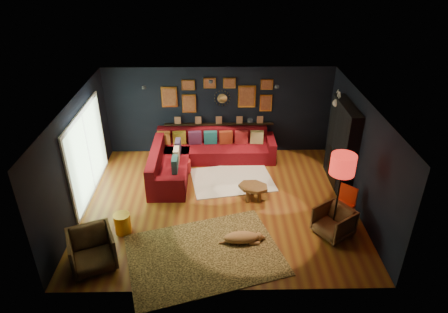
{
  "coord_description": "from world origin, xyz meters",
  "views": [
    {
      "loc": [
        -0.05,
        -8.01,
        5.73
      ],
      "look_at": [
        0.11,
        0.3,
        1.14
      ],
      "focal_mm": 32.0,
      "sensor_mm": 36.0,
      "label": 1
    }
  ],
  "objects_px": {
    "pouf": "(182,166)",
    "floor_lamp": "(343,167)",
    "sectional": "(197,156)",
    "gold_stool": "(123,223)",
    "dog": "(241,236)",
    "armchair_right": "(334,221)",
    "armchair_left": "(92,248)",
    "orange_chair": "(345,202)",
    "coffee_table": "(253,188)"
  },
  "relations": [
    {
      "from": "coffee_table",
      "to": "orange_chair",
      "type": "bearing_deg",
      "value": -23.73
    },
    {
      "from": "armchair_left",
      "to": "armchair_right",
      "type": "relative_size",
      "value": 1.18
    },
    {
      "from": "armchair_left",
      "to": "gold_stool",
      "type": "height_order",
      "value": "armchair_left"
    },
    {
      "from": "orange_chair",
      "to": "dog",
      "type": "height_order",
      "value": "orange_chair"
    },
    {
      "from": "pouf",
      "to": "orange_chair",
      "type": "distance_m",
      "value": 4.45
    },
    {
      "from": "armchair_right",
      "to": "coffee_table",
      "type": "bearing_deg",
      "value": -163.71
    },
    {
      "from": "sectional",
      "to": "armchair_left",
      "type": "height_order",
      "value": "sectional"
    },
    {
      "from": "pouf",
      "to": "gold_stool",
      "type": "height_order",
      "value": "gold_stool"
    },
    {
      "from": "coffee_table",
      "to": "dog",
      "type": "height_order",
      "value": "coffee_table"
    },
    {
      "from": "sectional",
      "to": "gold_stool",
      "type": "relative_size",
      "value": 7.44
    },
    {
      "from": "sectional",
      "to": "pouf",
      "type": "relative_size",
      "value": 6.71
    },
    {
      "from": "floor_lamp",
      "to": "dog",
      "type": "relative_size",
      "value": 1.86
    },
    {
      "from": "coffee_table",
      "to": "sectional",
      "type": "bearing_deg",
      "value": 130.89
    },
    {
      "from": "pouf",
      "to": "coffee_table",
      "type": "bearing_deg",
      "value": -35.89
    },
    {
      "from": "sectional",
      "to": "orange_chair",
      "type": "bearing_deg",
      "value": -36.51
    },
    {
      "from": "dog",
      "to": "armchair_right",
      "type": "bearing_deg",
      "value": 3.73
    },
    {
      "from": "pouf",
      "to": "armchair_right",
      "type": "bearing_deg",
      "value": -37.67
    },
    {
      "from": "coffee_table",
      "to": "floor_lamp",
      "type": "distance_m",
      "value": 2.43
    },
    {
      "from": "sectional",
      "to": "gold_stool",
      "type": "bearing_deg",
      "value": -118.25
    },
    {
      "from": "coffee_table",
      "to": "armchair_right",
      "type": "relative_size",
      "value": 1.22
    },
    {
      "from": "sectional",
      "to": "dog",
      "type": "xyz_separation_m",
      "value": [
        1.05,
        -3.24,
        -0.14
      ]
    },
    {
      "from": "gold_stool",
      "to": "dog",
      "type": "relative_size",
      "value": 0.45
    },
    {
      "from": "gold_stool",
      "to": "orange_chair",
      "type": "xyz_separation_m",
      "value": [
        4.94,
        0.31,
        0.29
      ]
    },
    {
      "from": "floor_lamp",
      "to": "dog",
      "type": "height_order",
      "value": "floor_lamp"
    },
    {
      "from": "pouf",
      "to": "orange_chair",
      "type": "xyz_separation_m",
      "value": [
        3.85,
        -2.22,
        0.33
      ]
    },
    {
      "from": "armchair_right",
      "to": "gold_stool",
      "type": "xyz_separation_m",
      "value": [
        -4.59,
        0.16,
        -0.13
      ]
    },
    {
      "from": "armchair_left",
      "to": "gold_stool",
      "type": "bearing_deg",
      "value": 47.35
    },
    {
      "from": "gold_stool",
      "to": "coffee_table",
      "type": "bearing_deg",
      "value": 21.77
    },
    {
      "from": "armchair_right",
      "to": "floor_lamp",
      "type": "distance_m",
      "value": 1.25
    },
    {
      "from": "sectional",
      "to": "pouf",
      "type": "bearing_deg",
      "value": -144.31
    },
    {
      "from": "dog",
      "to": "pouf",
      "type": "bearing_deg",
      "value": 113.82
    },
    {
      "from": "armchair_left",
      "to": "coffee_table",
      "type": "bearing_deg",
      "value": 10.67
    },
    {
      "from": "armchair_right",
      "to": "dog",
      "type": "distance_m",
      "value": 2.03
    },
    {
      "from": "orange_chair",
      "to": "coffee_table",
      "type": "bearing_deg",
      "value": -159.74
    },
    {
      "from": "sectional",
      "to": "armchair_right",
      "type": "height_order",
      "value": "sectional"
    },
    {
      "from": "pouf",
      "to": "dog",
      "type": "distance_m",
      "value": 3.29
    },
    {
      "from": "pouf",
      "to": "floor_lamp",
      "type": "height_order",
      "value": "floor_lamp"
    },
    {
      "from": "sectional",
      "to": "armchair_left",
      "type": "relative_size",
      "value": 3.97
    },
    {
      "from": "coffee_table",
      "to": "gold_stool",
      "type": "xyz_separation_m",
      "value": [
        -2.96,
        -1.18,
        -0.1
      ]
    },
    {
      "from": "pouf",
      "to": "armchair_right",
      "type": "xyz_separation_m",
      "value": [
        3.49,
        -2.7,
        0.17
      ]
    },
    {
      "from": "sectional",
      "to": "pouf",
      "type": "distance_m",
      "value": 0.54
    },
    {
      "from": "armchair_right",
      "to": "orange_chair",
      "type": "bearing_deg",
      "value": 109.42
    },
    {
      "from": "pouf",
      "to": "armchair_right",
      "type": "height_order",
      "value": "armchair_right"
    },
    {
      "from": "pouf",
      "to": "armchair_left",
      "type": "distance_m",
      "value": 3.85
    },
    {
      "from": "pouf",
      "to": "orange_chair",
      "type": "relative_size",
      "value": 0.57
    },
    {
      "from": "armchair_left",
      "to": "floor_lamp",
      "type": "bearing_deg",
      "value": -11.45
    },
    {
      "from": "armchair_left",
      "to": "orange_chair",
      "type": "relative_size",
      "value": 0.97
    },
    {
      "from": "floor_lamp",
      "to": "sectional",
      "type": "bearing_deg",
      "value": 137.49
    },
    {
      "from": "pouf",
      "to": "dog",
      "type": "height_order",
      "value": "pouf"
    },
    {
      "from": "coffee_table",
      "to": "orange_chair",
      "type": "distance_m",
      "value": 2.17
    }
  ]
}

